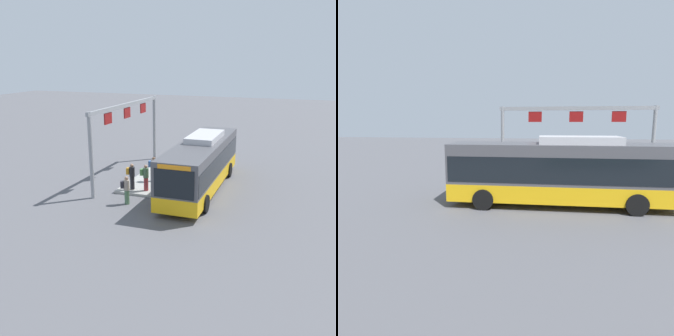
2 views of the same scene
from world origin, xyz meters
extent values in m
plane|color=#56565B|center=(0.00, 0.00, 0.00)|extent=(120.00, 120.00, 0.00)
cube|color=#9E9E99|center=(-2.37, -3.46, 0.08)|extent=(10.00, 2.80, 0.16)
cube|color=#EAAD14|center=(0.00, 0.00, 0.77)|extent=(11.00, 2.62, 0.85)
cube|color=#4C4C51|center=(0.00, 0.00, 2.15)|extent=(11.00, 2.62, 1.90)
cube|color=black|center=(0.00, 0.00, 1.95)|extent=(10.78, 2.66, 1.20)
cube|color=black|center=(5.50, 0.06, 2.05)|extent=(0.06, 2.13, 1.50)
cube|color=#B7B7BC|center=(-0.82, -0.01, 3.28)|extent=(3.86, 1.79, 0.36)
cube|color=orange|center=(5.43, 0.06, 2.90)|extent=(0.14, 1.75, 0.28)
cylinder|color=black|center=(3.67, 1.24, 0.50)|extent=(1.00, 0.31, 1.00)
cylinder|color=black|center=(3.70, -1.16, 0.50)|extent=(1.00, 0.31, 1.00)
cylinder|color=black|center=(-3.30, 1.16, 0.50)|extent=(1.00, 0.31, 1.00)
cylinder|color=black|center=(-3.27, -1.24, 0.50)|extent=(1.00, 0.31, 1.00)
cylinder|color=#476B4C|center=(3.98, -3.31, 0.42)|extent=(0.37, 0.37, 0.85)
cylinder|color=gray|center=(3.98, -3.31, 1.15)|extent=(0.45, 0.45, 0.60)
sphere|color=#9E755B|center=(3.98, -3.31, 1.56)|extent=(0.22, 0.22, 0.22)
cube|color=#26262D|center=(4.09, -3.55, 1.18)|extent=(0.33, 0.28, 0.40)
cylinder|color=maroon|center=(1.86, -3.01, 0.58)|extent=(0.30, 0.30, 0.85)
cylinder|color=#476B4C|center=(1.86, -3.01, 1.31)|extent=(0.36, 0.36, 0.60)
sphere|color=#9E755B|center=(1.86, -3.01, 1.72)|extent=(0.22, 0.22, 0.22)
cube|color=#4C8447|center=(1.88, -3.27, 1.34)|extent=(0.29, 0.20, 0.40)
cylinder|color=#334C8C|center=(-0.11, -3.28, 0.58)|extent=(0.32, 0.32, 0.85)
cylinder|color=gray|center=(-0.11, -3.28, 1.31)|extent=(0.39, 0.39, 0.60)
sphere|color=brown|center=(-0.11, -3.28, 1.72)|extent=(0.22, 0.22, 0.22)
cube|color=#335993|center=(-0.07, -3.54, 1.34)|extent=(0.30, 0.22, 0.40)
cylinder|color=black|center=(1.93, -3.93, 0.58)|extent=(0.30, 0.30, 0.85)
cylinder|color=black|center=(1.93, -3.93, 1.31)|extent=(0.36, 0.36, 0.60)
sphere|color=#9E755B|center=(1.93, -3.93, 1.72)|extent=(0.22, 0.22, 0.22)
cube|color=#BF7F1E|center=(1.95, -4.18, 1.34)|extent=(0.29, 0.20, 0.40)
cylinder|color=gray|center=(-6.17, -5.67, 2.60)|extent=(0.24, 0.24, 5.20)
cylinder|color=gray|center=(3.78, -5.67, 2.60)|extent=(0.24, 0.24, 5.20)
cube|color=gray|center=(-1.20, -5.67, 5.05)|extent=(10.35, 0.20, 0.24)
cube|color=maroon|center=(-3.93, -5.67, 4.50)|extent=(0.90, 0.08, 0.70)
cube|color=maroon|center=(-1.20, -5.67, 4.50)|extent=(0.90, 0.08, 0.70)
cube|color=maroon|center=(1.54, -5.67, 4.50)|extent=(0.90, 0.08, 0.70)
cylinder|color=#2D5133|center=(-6.65, -3.55, 0.61)|extent=(0.52, 0.52, 0.90)
camera|label=1|loc=(22.87, 6.06, 8.17)|focal=41.37mm
camera|label=2|loc=(0.78, 14.05, 4.12)|focal=30.39mm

